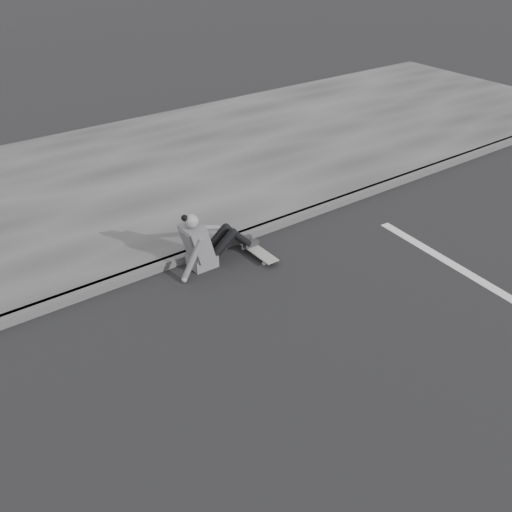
# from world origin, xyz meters

# --- Properties ---
(ground) EXTENTS (80.00, 80.00, 0.00)m
(ground) POSITION_xyz_m (0.00, 0.00, 0.00)
(ground) COLOR black
(ground) RESTS_ON ground
(curb) EXTENTS (24.00, 0.16, 0.12)m
(curb) POSITION_xyz_m (0.00, 2.58, 0.06)
(curb) COLOR #454545
(curb) RESTS_ON ground
(sidewalk) EXTENTS (24.00, 6.00, 0.12)m
(sidewalk) POSITION_xyz_m (0.00, 5.60, 0.06)
(sidewalk) COLOR #3D3D3D
(sidewalk) RESTS_ON ground
(skateboard) EXTENTS (0.20, 0.78, 0.09)m
(skateboard) POSITION_xyz_m (1.17, 2.06, 0.07)
(skateboard) COLOR #A5A5A0
(skateboard) RESTS_ON ground
(seated_woman) EXTENTS (1.38, 0.46, 0.88)m
(seated_woman) POSITION_xyz_m (0.44, 2.31, 0.36)
(seated_woman) COLOR #565658
(seated_woman) RESTS_ON ground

